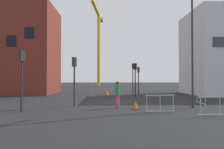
% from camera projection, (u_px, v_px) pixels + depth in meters
% --- Properties ---
extents(ground, '(160.00, 160.00, 0.00)m').
position_uv_depth(ground, '(113.00, 102.00, 17.44)').
color(ground, black).
extents(brick_building, '(10.34, 7.60, 11.64)m').
position_uv_depth(brick_building, '(16.00, 50.00, 27.63)').
color(brick_building, maroon).
rests_on(brick_building, ground).
extents(construction_crane, '(2.66, 17.59, 21.09)m').
position_uv_depth(construction_crane, '(98.00, 36.00, 58.80)').
color(construction_crane, gold).
rests_on(construction_crane, ground).
extents(streetlamp_tall, '(1.24, 1.60, 9.01)m').
position_uv_depth(streetlamp_tall, '(193.00, 34.00, 14.54)').
color(streetlamp_tall, '#2D2D30').
rests_on(streetlamp_tall, ground).
extents(traffic_light_median, '(0.26, 0.38, 3.52)m').
position_uv_depth(traffic_light_median, '(138.00, 76.00, 26.41)').
color(traffic_light_median, '#232326').
rests_on(traffic_light_median, ground).
extents(traffic_light_island, '(0.31, 0.39, 4.12)m').
position_uv_depth(traffic_light_island, '(133.00, 73.00, 28.30)').
color(traffic_light_island, '#2D2D30').
rests_on(traffic_light_island, ground).
extents(traffic_light_verge, '(0.39, 0.34, 3.64)m').
position_uv_depth(traffic_light_verge, '(74.00, 73.00, 15.23)').
color(traffic_light_verge, '#2D2D30').
rests_on(traffic_light_verge, ground).
extents(traffic_light_corner, '(0.38, 0.36, 3.72)m').
position_uv_depth(traffic_light_corner, '(135.00, 74.00, 22.58)').
color(traffic_light_corner, black).
rests_on(traffic_light_corner, ground).
extents(traffic_light_crosswalk, '(0.34, 0.39, 3.81)m').
position_uv_depth(traffic_light_crosswalk, '(22.00, 70.00, 12.62)').
color(traffic_light_crosswalk, '#232326').
rests_on(traffic_light_crosswalk, ground).
extents(pedestrian_walking, '(0.34, 0.34, 1.87)m').
position_uv_depth(pedestrian_walking, '(117.00, 92.00, 14.23)').
color(pedestrian_walking, '#D14C8C').
rests_on(pedestrian_walking, ground).
extents(safety_barrier_left_run, '(0.25, 1.98, 1.08)m').
position_uv_depth(safety_barrier_left_run, '(201.00, 97.00, 16.20)').
color(safety_barrier_left_run, '#B2B5BA').
rests_on(safety_barrier_left_run, ground).
extents(safety_barrier_right_run, '(0.31, 2.48, 1.08)m').
position_uv_depth(safety_barrier_right_run, '(91.00, 88.00, 30.15)').
color(safety_barrier_right_run, gray).
rests_on(safety_barrier_right_run, ground).
extents(safety_barrier_rear, '(1.82, 0.25, 1.08)m').
position_uv_depth(safety_barrier_rear, '(160.00, 104.00, 12.22)').
color(safety_barrier_rear, '#9EA0A5').
rests_on(safety_barrier_rear, ground).
extents(safety_barrier_mid_span, '(2.36, 0.07, 1.08)m').
position_uv_depth(safety_barrier_mid_span, '(220.00, 106.00, 11.11)').
color(safety_barrier_mid_span, '#B2B5BA').
rests_on(safety_barrier_mid_span, ground).
extents(traffic_cone_orange, '(0.51, 0.51, 0.52)m').
position_uv_depth(traffic_cone_orange, '(136.00, 105.00, 13.82)').
color(traffic_cone_orange, black).
rests_on(traffic_cone_orange, ground).
extents(traffic_cone_on_verge, '(0.64, 0.64, 0.65)m').
position_uv_depth(traffic_cone_on_verge, '(107.00, 93.00, 24.88)').
color(traffic_cone_on_verge, black).
rests_on(traffic_cone_on_verge, ground).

